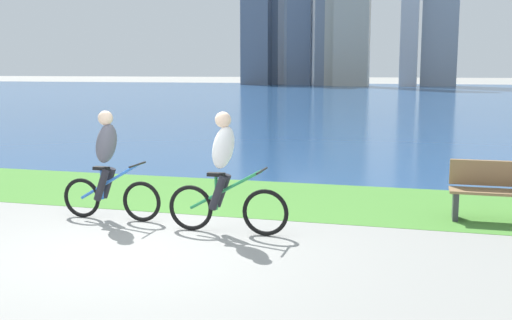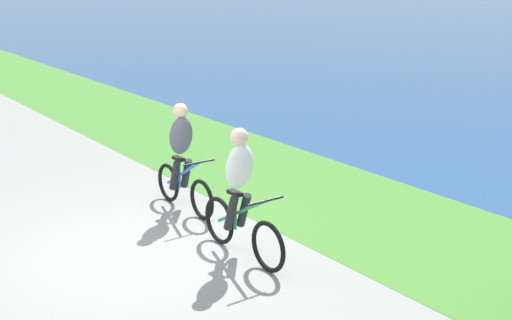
% 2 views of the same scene
% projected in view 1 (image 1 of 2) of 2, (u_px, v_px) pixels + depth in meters
% --- Properties ---
extents(ground_plane, '(300.00, 300.00, 0.00)m').
position_uv_depth(ground_plane, '(130.00, 249.00, 7.80)').
color(ground_plane, gray).
extents(grass_strip_bayside, '(120.00, 3.08, 0.01)m').
position_uv_depth(grass_strip_bayside, '(218.00, 195.00, 11.13)').
color(grass_strip_bayside, '#478433').
rests_on(grass_strip_bayside, ground).
extents(bay_water_surface, '(300.00, 80.73, 0.00)m').
position_uv_depth(bay_water_surface, '(381.00, 96.00, 51.11)').
color(bay_water_surface, navy).
rests_on(bay_water_surface, ground).
extents(cyclist_lead, '(1.73, 0.52, 1.69)m').
position_uv_depth(cyclist_lead, '(225.00, 174.00, 8.47)').
color(cyclist_lead, black).
rests_on(cyclist_lead, ground).
extents(cyclist_trailing, '(1.61, 0.52, 1.65)m').
position_uv_depth(cyclist_trailing, '(108.00, 165.00, 9.24)').
color(cyclist_trailing, black).
rests_on(cyclist_trailing, ground).
extents(bench_near_path, '(1.50, 0.47, 0.90)m').
position_uv_depth(bench_near_path, '(502.00, 192.00, 9.19)').
color(bench_near_path, olive).
rests_on(bench_near_path, ground).
extents(city_skyline_far_shore, '(28.45, 11.99, 27.45)m').
position_uv_depth(city_skyline_far_shore, '(327.00, 16.00, 82.32)').
color(city_skyline_far_shore, slate).
rests_on(city_skyline_far_shore, ground).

